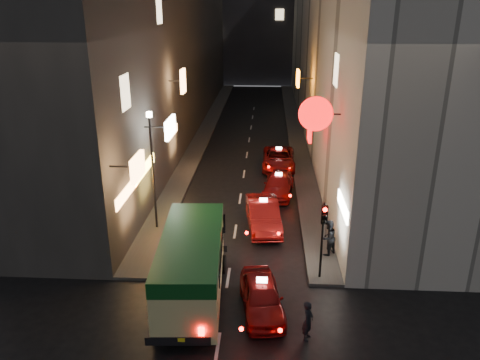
% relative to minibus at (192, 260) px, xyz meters
% --- Properties ---
extents(building_left, '(7.50, 52.00, 18.00)m').
position_rel_minibus_xyz_m(building_left, '(-6.70, 27.13, 7.21)').
color(building_left, '#3C3936').
rests_on(building_left, ground).
extents(building_right, '(7.98, 52.00, 18.00)m').
position_rel_minibus_xyz_m(building_right, '(9.30, 27.13, 7.21)').
color(building_right, beige).
rests_on(building_right, ground).
extents(building_far, '(30.00, 10.00, 22.00)m').
position_rel_minibus_xyz_m(building_far, '(1.30, 59.14, 9.21)').
color(building_far, '#323237').
rests_on(building_far, ground).
extents(sidewalk_left, '(1.50, 52.00, 0.15)m').
position_rel_minibus_xyz_m(sidewalk_left, '(-2.95, 27.14, -1.72)').
color(sidewalk_left, '#413E3C').
rests_on(sidewalk_left, ground).
extents(sidewalk_right, '(1.50, 52.00, 0.15)m').
position_rel_minibus_xyz_m(sidewalk_right, '(5.55, 27.14, -1.72)').
color(sidewalk_right, '#413E3C').
rests_on(sidewalk_right, ground).
extents(minibus, '(2.70, 6.71, 2.83)m').
position_rel_minibus_xyz_m(minibus, '(0.00, 0.00, 0.00)').
color(minibus, '#CBC57F').
rests_on(minibus, ground).
extents(taxi_near, '(2.65, 5.00, 1.68)m').
position_rel_minibus_xyz_m(taxi_near, '(2.80, -0.62, -1.03)').
color(taxi_near, maroon).
rests_on(taxi_near, ground).
extents(taxi_second, '(2.89, 5.73, 1.92)m').
position_rel_minibus_xyz_m(taxi_second, '(2.76, 6.75, -0.91)').
color(taxi_second, maroon).
rests_on(taxi_second, ground).
extents(taxi_third, '(2.41, 4.79, 1.63)m').
position_rel_minibus_xyz_m(taxi_third, '(3.67, 11.55, -1.06)').
color(taxi_third, maroon).
rests_on(taxi_third, ground).
extents(taxi_far, '(2.16, 5.15, 1.80)m').
position_rel_minibus_xyz_m(taxi_far, '(3.77, 16.70, -0.97)').
color(taxi_far, maroon).
rests_on(taxi_far, ground).
extents(pedestrian_crossing, '(0.54, 0.66, 1.74)m').
position_rel_minibus_xyz_m(pedestrian_crossing, '(4.47, -2.17, -0.92)').
color(pedestrian_crossing, black).
rests_on(pedestrian_crossing, ground).
extents(pedestrian_sidewalk, '(0.86, 0.85, 1.98)m').
position_rel_minibus_xyz_m(pedestrian_sidewalk, '(5.85, 3.74, -0.65)').
color(pedestrian_sidewalk, black).
rests_on(pedestrian_sidewalk, sidewalk_right).
extents(traffic_light, '(0.26, 0.43, 3.50)m').
position_rel_minibus_xyz_m(traffic_light, '(5.30, 1.61, 0.90)').
color(traffic_light, black).
rests_on(traffic_light, sidewalk_right).
extents(lamp_post, '(0.28, 0.28, 6.22)m').
position_rel_minibus_xyz_m(lamp_post, '(-2.90, 6.14, 1.93)').
color(lamp_post, black).
rests_on(lamp_post, sidewalk_left).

